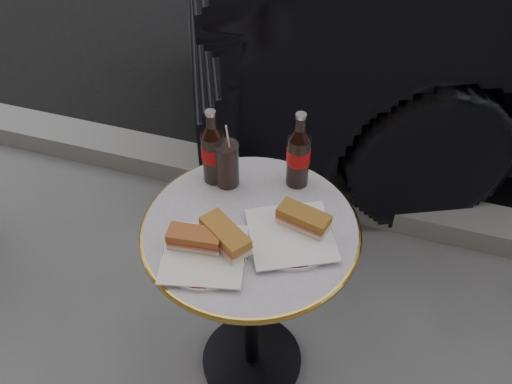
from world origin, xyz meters
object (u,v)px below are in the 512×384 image
(bistro_table, at_px, (251,303))
(cola_bottle_right, at_px, (299,150))
(plate_right, at_px, (291,236))
(plate_left, at_px, (204,256))
(cola_bottle_left, at_px, (213,146))
(cola_glass, at_px, (227,164))

(bistro_table, xyz_separation_m, cola_bottle_right, (0.08, 0.22, 0.49))
(cola_bottle_right, bearing_deg, plate_right, -79.37)
(plate_left, bearing_deg, cola_bottle_right, 66.12)
(bistro_table, relative_size, cola_bottle_right, 2.90)
(plate_right, distance_m, cola_bottle_left, 0.35)
(plate_right, distance_m, cola_bottle_right, 0.26)
(cola_glass, bearing_deg, plate_right, -33.43)
(bistro_table, distance_m, cola_bottle_left, 0.54)
(cola_bottle_left, bearing_deg, plate_left, -74.57)
(plate_left, height_order, plate_right, same)
(plate_right, bearing_deg, cola_bottle_right, 100.63)
(plate_right, distance_m, cola_glass, 0.29)
(bistro_table, relative_size, cola_bottle_left, 2.93)
(plate_left, height_order, cola_glass, cola_glass)
(cola_bottle_left, bearing_deg, bistro_table, -43.40)
(bistro_table, distance_m, cola_bottle_right, 0.54)
(plate_right, bearing_deg, cola_bottle_left, 149.93)
(cola_bottle_right, bearing_deg, bistro_table, -109.52)
(cola_bottle_right, distance_m, cola_glass, 0.21)
(bistro_table, bearing_deg, cola_bottle_left, 136.60)
(plate_right, bearing_deg, cola_glass, 146.57)
(plate_left, relative_size, cola_glass, 1.53)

